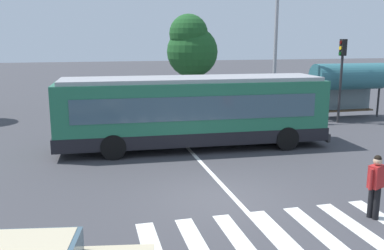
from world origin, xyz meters
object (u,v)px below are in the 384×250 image
twin_arm_street_lamp (276,23)px  pedestrian_crossing_street (376,183)px  parked_car_black (130,106)px  parked_car_white (218,104)px  parked_car_silver (177,105)px  background_tree_right (191,47)px  city_transit_bus (193,112)px  traffic_light_far_corner (342,67)px  bus_stop_shelter (348,78)px

twin_arm_street_lamp → pedestrian_crossing_street: bearing=-103.9°
parked_car_black → parked_car_white: same height
parked_car_silver → background_tree_right: background_tree_right is taller
city_transit_bus → pedestrian_crossing_street: size_ratio=6.77×
pedestrian_crossing_street → parked_car_black: bearing=107.2°
pedestrian_crossing_street → parked_car_silver: bearing=97.5°
pedestrian_crossing_street → twin_arm_street_lamp: (3.32, 13.38, 4.55)m
city_transit_bus → traffic_light_far_corner: bearing=20.1°
pedestrian_crossing_street → bus_stop_shelter: size_ratio=0.39×
bus_stop_shelter → background_tree_right: bearing=121.6°
twin_arm_street_lamp → background_tree_right: 10.82m
city_transit_bus → parked_car_silver: 7.26m
pedestrian_crossing_street → traffic_light_far_corner: 13.47m
parked_car_black → twin_arm_street_lamp: size_ratio=0.51×
parked_car_black → parked_car_white: 5.28m
traffic_light_far_corner → parked_car_white: bearing=150.3°
parked_car_black → bus_stop_shelter: size_ratio=1.03×
parked_car_white → traffic_light_far_corner: size_ratio=0.98×
parked_car_white → traffic_light_far_corner: traffic_light_far_corner is taller
city_transit_bus → traffic_light_far_corner: traffic_light_far_corner is taller
pedestrian_crossing_street → twin_arm_street_lamp: 14.52m
city_transit_bus → parked_car_silver: (0.80, 7.17, -0.82)m
city_transit_bus → traffic_light_far_corner: size_ratio=2.51×
background_tree_right → parked_car_white: bearing=-93.2°
background_tree_right → city_transit_bus: bearing=-103.6°
parked_car_silver → twin_arm_street_lamp: bearing=-20.4°
parked_car_silver → traffic_light_far_corner: bearing=-23.8°
twin_arm_street_lamp → background_tree_right: bearing=102.8°
pedestrian_crossing_street → parked_car_silver: 15.50m
traffic_light_far_corner → background_tree_right: 13.45m
parked_car_black → parked_car_white: (5.25, -0.49, 0.00)m
parked_car_white → twin_arm_street_lamp: bearing=-30.2°
pedestrian_crossing_street → parked_car_white: 15.06m
parked_car_white → bus_stop_shelter: (7.31, -2.30, 1.65)m
city_transit_bus → bus_stop_shelter: bus_stop_shelter is taller
traffic_light_far_corner → bus_stop_shelter: traffic_light_far_corner is taller
traffic_light_far_corner → bus_stop_shelter: 1.84m
parked_car_white → pedestrian_crossing_street: bearing=-91.7°
parked_car_black → traffic_light_far_corner: size_ratio=0.98×
city_transit_bus → background_tree_right: 16.27m
bus_stop_shelter → twin_arm_street_lamp: twin_arm_street_lamp is taller
parked_car_silver → background_tree_right: 9.56m
bus_stop_shelter → parked_car_silver: bearing=165.0°
city_transit_bus → background_tree_right: background_tree_right is taller
parked_car_silver → parked_car_black: bearing=176.3°
pedestrian_crossing_street → background_tree_right: background_tree_right is taller
parked_car_silver → bus_stop_shelter: 10.27m
city_transit_bus → parked_car_white: size_ratio=2.57×
parked_car_black → twin_arm_street_lamp: (8.12, -2.16, 4.76)m
pedestrian_crossing_street → parked_car_black: size_ratio=0.38×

